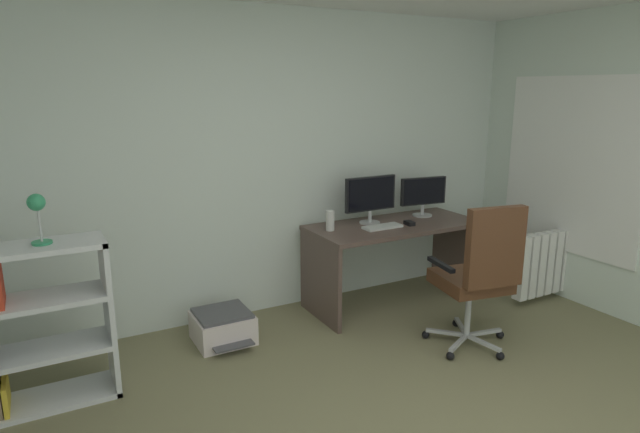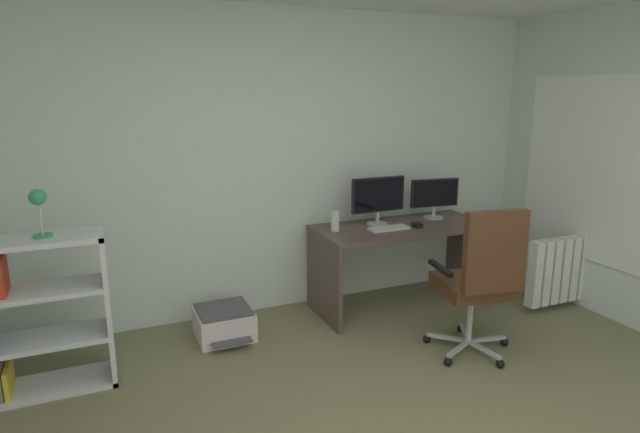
{
  "view_description": "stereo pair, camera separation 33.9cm",
  "coord_description": "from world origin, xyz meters",
  "px_view_note": "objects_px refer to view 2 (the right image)",
  "views": [
    {
      "loc": [
        -1.58,
        -1.57,
        1.87
      ],
      "look_at": [
        0.23,
        1.75,
        0.96
      ],
      "focal_mm": 29.96,
      "sensor_mm": 36.0,
      "label": 1
    },
    {
      "loc": [
        -1.27,
        -1.72,
        1.87
      ],
      "look_at": [
        0.23,
        1.75,
        0.96
      ],
      "focal_mm": 29.96,
      "sensor_mm": 36.0,
      "label": 2
    }
  ],
  "objects_px": {
    "office_chair": "(480,276)",
    "printer": "(224,323)",
    "radiator": "(571,268)",
    "computer_mouse": "(417,225)",
    "bookshelf": "(15,321)",
    "desk": "(402,247)",
    "keyboard": "(389,228)",
    "desk_lamp": "(38,204)",
    "desktop_speaker": "(335,221)",
    "monitor_main": "(378,197)",
    "monitor_secondary": "(435,195)"
  },
  "relations": [
    {
      "from": "office_chair",
      "to": "printer",
      "type": "distance_m",
      "value": 1.93
    },
    {
      "from": "office_chair",
      "to": "radiator",
      "type": "height_order",
      "value": "office_chair"
    },
    {
      "from": "office_chair",
      "to": "computer_mouse",
      "type": "bearing_deg",
      "value": 84.57
    },
    {
      "from": "printer",
      "to": "bookshelf",
      "type": "bearing_deg",
      "value": -168.56
    },
    {
      "from": "computer_mouse",
      "to": "printer",
      "type": "relative_size",
      "value": 0.21
    },
    {
      "from": "desk",
      "to": "office_chair",
      "type": "xyz_separation_m",
      "value": [
        -0.01,
        -1.02,
        0.07
      ]
    },
    {
      "from": "keyboard",
      "to": "bookshelf",
      "type": "distance_m",
      "value": 2.75
    },
    {
      "from": "keyboard",
      "to": "office_chair",
      "type": "height_order",
      "value": "office_chair"
    },
    {
      "from": "desk_lamp",
      "to": "desktop_speaker",
      "type": "bearing_deg",
      "value": 9.17
    },
    {
      "from": "monitor_main",
      "to": "printer",
      "type": "relative_size",
      "value": 1.02
    },
    {
      "from": "bookshelf",
      "to": "radiator",
      "type": "relative_size",
      "value": 1.09
    },
    {
      "from": "desk",
      "to": "office_chair",
      "type": "bearing_deg",
      "value": -90.39
    },
    {
      "from": "office_chair",
      "to": "desk_lamp",
      "type": "relative_size",
      "value": 3.75
    },
    {
      "from": "keyboard",
      "to": "printer",
      "type": "height_order",
      "value": "keyboard"
    },
    {
      "from": "bookshelf",
      "to": "printer",
      "type": "bearing_deg",
      "value": 11.44
    },
    {
      "from": "monitor_secondary",
      "to": "printer",
      "type": "height_order",
      "value": "monitor_secondary"
    },
    {
      "from": "desk_lamp",
      "to": "radiator",
      "type": "xyz_separation_m",
      "value": [
        4.06,
        -0.32,
        -0.85
      ]
    },
    {
      "from": "radiator",
      "to": "monitor_secondary",
      "type": "bearing_deg",
      "value": 143.46
    },
    {
      "from": "monitor_main",
      "to": "desk_lamp",
      "type": "xyz_separation_m",
      "value": [
        -2.52,
        -0.39,
        0.23
      ]
    },
    {
      "from": "printer",
      "to": "computer_mouse",
      "type": "bearing_deg",
      "value": -3.43
    },
    {
      "from": "computer_mouse",
      "to": "radiator",
      "type": "xyz_separation_m",
      "value": [
        1.27,
        -0.5,
        -0.4
      ]
    },
    {
      "from": "keyboard",
      "to": "printer",
      "type": "bearing_deg",
      "value": 176.01
    },
    {
      "from": "desk",
      "to": "office_chair",
      "type": "relative_size",
      "value": 1.37
    },
    {
      "from": "printer",
      "to": "radiator",
      "type": "bearing_deg",
      "value": -11.49
    },
    {
      "from": "office_chair",
      "to": "radiator",
      "type": "xyz_separation_m",
      "value": [
        1.36,
        0.42,
        -0.26
      ]
    },
    {
      "from": "bookshelf",
      "to": "desk",
      "type": "bearing_deg",
      "value": 5.34
    },
    {
      "from": "computer_mouse",
      "to": "bookshelf",
      "type": "bearing_deg",
      "value": -170.39
    },
    {
      "from": "monitor_main",
      "to": "printer",
      "type": "bearing_deg",
      "value": -175.25
    },
    {
      "from": "office_chair",
      "to": "radiator",
      "type": "bearing_deg",
      "value": 17.28
    },
    {
      "from": "bookshelf",
      "to": "monitor_secondary",
      "type": "bearing_deg",
      "value": 6.67
    },
    {
      "from": "bookshelf",
      "to": "office_chair",
      "type": "bearing_deg",
      "value": -14.42
    },
    {
      "from": "monitor_main",
      "to": "printer",
      "type": "xyz_separation_m",
      "value": [
        -1.39,
        -0.12,
        -0.85
      ]
    },
    {
      "from": "monitor_secondary",
      "to": "office_chair",
      "type": "bearing_deg",
      "value": -109.51
    },
    {
      "from": "office_chair",
      "to": "desktop_speaker",
      "type": "bearing_deg",
      "value": 118.86
    },
    {
      "from": "office_chair",
      "to": "bookshelf",
      "type": "xyz_separation_m",
      "value": [
        -2.91,
        0.75,
        -0.12
      ]
    },
    {
      "from": "monitor_main",
      "to": "keyboard",
      "type": "bearing_deg",
      "value": -89.0
    },
    {
      "from": "radiator",
      "to": "bookshelf",
      "type": "bearing_deg",
      "value": 175.66
    },
    {
      "from": "monitor_main",
      "to": "desktop_speaker",
      "type": "height_order",
      "value": "monitor_main"
    },
    {
      "from": "desktop_speaker",
      "to": "printer",
      "type": "distance_m",
      "value": 1.19
    },
    {
      "from": "keyboard",
      "to": "desk",
      "type": "bearing_deg",
      "value": 20.7
    },
    {
      "from": "keyboard",
      "to": "radiator",
      "type": "distance_m",
      "value": 1.67
    },
    {
      "from": "monitor_secondary",
      "to": "bookshelf",
      "type": "distance_m",
      "value": 3.36
    },
    {
      "from": "bookshelf",
      "to": "radiator",
      "type": "height_order",
      "value": "bookshelf"
    },
    {
      "from": "monitor_main",
      "to": "desktop_speaker",
      "type": "xyz_separation_m",
      "value": [
        -0.42,
        -0.05,
        -0.16
      ]
    },
    {
      "from": "monitor_secondary",
      "to": "desk_lamp",
      "type": "xyz_separation_m",
      "value": [
        -3.1,
        -0.39,
        0.26
      ]
    },
    {
      "from": "office_chair",
      "to": "desk_lamp",
      "type": "bearing_deg",
      "value": 164.52
    },
    {
      "from": "desk",
      "to": "desk_lamp",
      "type": "height_order",
      "value": "desk_lamp"
    },
    {
      "from": "computer_mouse",
      "to": "radiator",
      "type": "height_order",
      "value": "computer_mouse"
    },
    {
      "from": "monitor_main",
      "to": "keyboard",
      "type": "distance_m",
      "value": 0.3
    },
    {
      "from": "monitor_main",
      "to": "computer_mouse",
      "type": "distance_m",
      "value": 0.41
    }
  ]
}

